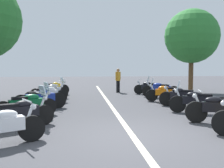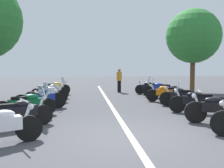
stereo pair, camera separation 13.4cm
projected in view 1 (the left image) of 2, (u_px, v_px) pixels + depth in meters
ground_plane at (133, 136)px, 6.18m from camera, size 80.00×80.00×0.00m
lane_centre_stripe at (111, 105)px, 11.21m from camera, size 22.77×0.16×0.01m
motorcycle_left_row_1 at (19, 112)px, 6.93m from camera, size 1.23×1.90×1.19m
motorcycle_left_row_2 at (27, 104)px, 8.46m from camera, size 1.14×1.94×1.20m
motorcycle_left_row_3 at (41, 99)px, 9.95m from camera, size 1.19×1.97×1.02m
motorcycle_left_row_4 at (46, 94)px, 11.70m from camera, size 0.93×1.95×0.99m
motorcycle_left_row_5 at (50, 91)px, 13.19m from camera, size 1.00×1.95×1.20m
motorcycle_left_row_6 at (54, 88)px, 14.95m from camera, size 1.16×1.82×1.01m
motorcycle_right_row_1 at (219, 108)px, 7.55m from camera, size 0.89×2.00×1.02m
motorcycle_right_row_2 at (198, 101)px, 9.22m from camera, size 1.02×2.08×1.21m
motorcycle_right_row_3 at (182, 96)px, 10.79m from camera, size 1.04×1.87×1.00m
motorcycle_right_row_4 at (166, 93)px, 12.30m from camera, size 0.91×2.07×1.20m
motorcycle_right_row_5 at (160, 89)px, 14.05m from camera, size 1.02×2.02×1.23m
motorcycle_right_row_6 at (150, 88)px, 15.53m from camera, size 1.04×1.89×0.99m
bystander_1 at (118, 79)px, 16.87m from camera, size 0.40×0.40×1.64m
roadside_tree_0 at (192, 36)px, 16.82m from camera, size 3.67×3.67×5.67m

